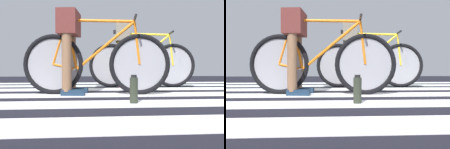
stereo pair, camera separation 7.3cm
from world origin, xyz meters
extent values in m
cube|color=black|center=(0.00, 0.00, 0.01)|extent=(18.00, 14.00, 0.02)
cube|color=silver|center=(0.02, -1.37, 0.02)|extent=(5.20, 0.44, 0.00)
cube|color=silver|center=(0.11, -0.57, 0.02)|extent=(5.20, 0.44, 0.00)
cube|color=silver|center=(0.11, 0.15, 0.02)|extent=(5.20, 0.44, 0.00)
cube|color=silver|center=(-0.04, 0.92, 0.02)|extent=(5.20, 0.44, 0.00)
cube|color=silver|center=(0.07, 1.67, 0.02)|extent=(5.20, 0.44, 0.00)
cube|color=silver|center=(0.07, 2.45, 0.02)|extent=(5.20, 0.44, 0.00)
torus|color=black|center=(-0.89, 0.28, 0.38)|extent=(0.72, 0.14, 0.72)
torus|color=black|center=(0.12, 0.15, 0.38)|extent=(0.72, 0.14, 0.72)
cylinder|color=gray|center=(-0.89, 0.28, 0.38)|extent=(0.60, 0.08, 0.61)
cylinder|color=gray|center=(0.12, 0.15, 0.38)|extent=(0.60, 0.08, 0.61)
cylinder|color=orange|center=(-0.33, 0.21, 0.89)|extent=(0.80, 0.13, 0.05)
cylinder|color=orange|center=(-0.27, 0.20, 0.60)|extent=(0.70, 0.12, 0.59)
cylinder|color=orange|center=(-0.67, 0.25, 0.61)|extent=(0.16, 0.05, 0.59)
cylinder|color=orange|center=(-0.75, 0.26, 0.35)|extent=(0.29, 0.06, 0.09)
cylinder|color=orange|center=(-0.81, 0.27, 0.64)|extent=(0.19, 0.05, 0.53)
cylinder|color=orange|center=(0.09, 0.16, 0.63)|extent=(0.09, 0.04, 0.50)
cube|color=black|center=(-0.73, 0.26, 0.93)|extent=(0.25, 0.12, 0.05)
cylinder|color=black|center=(0.06, 0.16, 0.90)|extent=(0.09, 0.52, 0.03)
cylinder|color=#4C4C51|center=(-0.61, 0.24, 0.32)|extent=(0.06, 0.34, 0.02)
cylinder|color=brown|center=(-0.68, 0.39, 0.51)|extent=(0.11, 0.11, 0.89)
cylinder|color=brown|center=(-0.72, 0.11, 0.51)|extent=(0.11, 0.11, 0.89)
cube|color=#592523|center=(-0.70, 0.25, 0.86)|extent=(0.27, 0.43, 0.28)
cube|color=#182B42|center=(-0.61, 0.38, 0.06)|extent=(0.27, 0.13, 0.07)
cube|color=#182B42|center=(-0.65, 0.11, 0.06)|extent=(0.27, 0.13, 0.07)
torus|color=black|center=(-0.11, 1.34, 0.38)|extent=(0.72, 0.13, 0.72)
torus|color=black|center=(0.90, 1.24, 0.38)|extent=(0.72, 0.13, 0.72)
cylinder|color=gray|center=(-0.11, 1.34, 0.38)|extent=(0.60, 0.07, 0.61)
cylinder|color=gray|center=(0.90, 1.24, 0.38)|extent=(0.60, 0.07, 0.61)
cylinder|color=yellow|center=(0.45, 1.28, 0.89)|extent=(0.80, 0.11, 0.05)
cylinder|color=yellow|center=(0.51, 1.28, 0.60)|extent=(0.70, 0.10, 0.59)
cylinder|color=yellow|center=(0.11, 1.32, 0.61)|extent=(0.16, 0.05, 0.59)
cylinder|color=yellow|center=(0.03, 1.33, 0.35)|extent=(0.29, 0.05, 0.09)
cylinder|color=yellow|center=(-0.03, 1.33, 0.64)|extent=(0.19, 0.04, 0.53)
cylinder|color=yellow|center=(0.87, 1.24, 0.63)|extent=(0.09, 0.04, 0.50)
cube|color=black|center=(0.05, 1.32, 0.93)|extent=(0.25, 0.11, 0.05)
cylinder|color=black|center=(0.84, 1.25, 0.90)|extent=(0.08, 0.52, 0.03)
cylinder|color=#4C4C51|center=(0.17, 1.31, 0.32)|extent=(0.05, 0.34, 0.02)
cylinder|color=beige|center=(0.09, 1.46, 0.54)|extent=(0.11, 0.11, 0.94)
cylinder|color=beige|center=(0.06, 1.18, 0.54)|extent=(0.11, 0.11, 0.94)
cube|color=#6B6458|center=(0.08, 1.32, 0.91)|extent=(0.26, 0.43, 0.28)
cube|color=#55222B|center=(0.16, 1.45, 0.06)|extent=(0.27, 0.12, 0.07)
cube|color=#55222B|center=(0.13, 1.17, 0.06)|extent=(0.27, 0.12, 0.07)
cylinder|color=#2A2F23|center=(-0.07, -0.56, 0.13)|extent=(0.07, 0.07, 0.23)
cylinder|color=black|center=(-0.07, -0.56, 0.26)|extent=(0.05, 0.05, 0.02)
camera|label=1|loc=(-0.46, -2.69, 0.33)|focal=39.47mm
camera|label=2|loc=(-0.39, -2.69, 0.33)|focal=39.47mm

